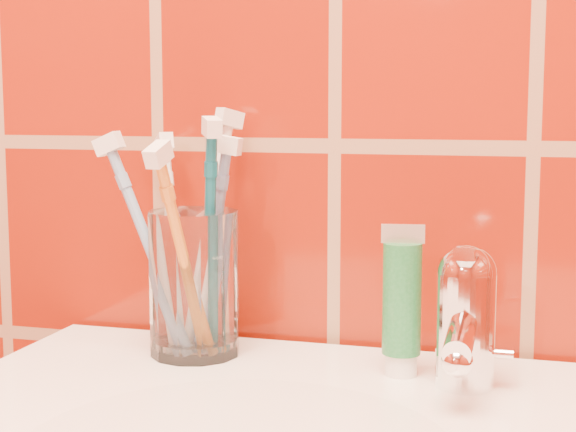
% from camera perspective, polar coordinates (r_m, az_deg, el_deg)
% --- Properties ---
extents(glass_tumbler, '(0.11, 0.11, 0.13)m').
position_cam_1_polar(glass_tumbler, '(0.82, -6.07, -4.34)').
color(glass_tumbler, white).
rests_on(glass_tumbler, pedestal_sink).
extents(toothpaste_tube, '(0.04, 0.03, 0.13)m').
position_cam_1_polar(toothpaste_tube, '(0.76, 7.37, -5.74)').
color(toothpaste_tube, white).
rests_on(toothpaste_tube, pedestal_sink).
extents(faucet, '(0.05, 0.11, 0.12)m').
position_cam_1_polar(faucet, '(0.73, 11.40, -6.12)').
color(faucet, white).
rests_on(faucet, pedestal_sink).
extents(toothbrush_0, '(0.14, 0.15, 0.22)m').
position_cam_1_polar(toothbrush_0, '(0.84, -7.40, -1.80)').
color(toothbrush_0, silver).
rests_on(toothbrush_0, glass_tumbler).
extents(toothbrush_1, '(0.06, 0.17, 0.23)m').
position_cam_1_polar(toothbrush_1, '(0.78, -6.78, -2.68)').
color(toothbrush_1, orange).
rests_on(toothbrush_1, glass_tumbler).
extents(toothbrush_2, '(0.08, 0.09, 0.23)m').
position_cam_1_polar(toothbrush_2, '(0.80, -5.10, -1.61)').
color(toothbrush_2, '#0C546B').
rests_on(toothbrush_2, glass_tumbler).
extents(toothbrush_3, '(0.06, 0.06, 0.21)m').
position_cam_1_polar(toothbrush_3, '(0.82, -4.84, -2.00)').
color(toothbrush_3, '#6A89BC').
rests_on(toothbrush_3, glass_tumbler).
extents(toothbrush_4, '(0.11, 0.11, 0.20)m').
position_cam_1_polar(toothbrush_4, '(0.82, -8.94, -2.02)').
color(toothbrush_4, '#6F96C6').
rests_on(toothbrush_4, glass_tumbler).
extents(toothbrush_5, '(0.11, 0.13, 0.24)m').
position_cam_1_polar(toothbrush_5, '(0.84, -5.13, -1.00)').
color(toothbrush_5, white).
rests_on(toothbrush_5, glass_tumbler).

